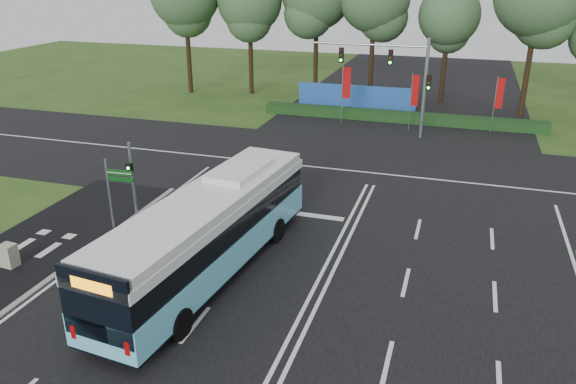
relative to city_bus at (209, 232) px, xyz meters
The scene contains 16 objects.
ground 4.92m from the city_bus, 20.55° to the left, with size 120.00×120.00×0.00m, color #2B4C19.
road_main 4.91m from the city_bus, 20.55° to the left, with size 20.00×120.00×0.04m, color black.
road_cross 14.37m from the city_bus, 72.59° to the left, with size 120.00×14.00×0.05m, color black.
bike_path 8.55m from the city_bus, behind, with size 5.00×18.00×0.06m, color black.
kerb_strip 6.26m from the city_bus, 166.50° to the right, with size 0.25×18.00×0.12m, color gray.
city_bus is the anchor object (origin of this frame).
pedestrian_signal 7.18m from the city_bus, 145.76° to the left, with size 0.32×0.43×3.77m.
street_sign 6.33m from the city_bus, 157.21° to the left, with size 1.35×0.18×3.46m.
utility_cabinet 8.43m from the city_bus, 166.07° to the right, with size 0.62×0.51×1.03m, color #AAA089.
banner_flag_left 24.50m from the city_bus, 89.62° to the left, with size 0.66×0.15×4.48m.
banner_flag_mid 24.54m from the city_bus, 77.21° to the left, with size 0.58×0.30×4.26m.
banner_flag_right 27.64m from the city_bus, 65.78° to the left, with size 0.59×0.22×4.12m.
traffic_light_gantry 22.72m from the city_bus, 78.56° to the left, with size 8.41×0.28×7.00m.
hedge 26.48m from the city_bus, 80.72° to the left, with size 22.00×1.20×0.80m, color #123314.
blue_hoarding 28.61m from the city_bus, 89.47° to the left, with size 10.00×0.30×2.20m, color #1E4EA5.
eucalyptus_row 33.37m from the city_bus, 89.53° to the left, with size 41.36×10.20×12.94m.
Camera 1 is at (4.62, -19.47, 11.52)m, focal length 35.00 mm.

